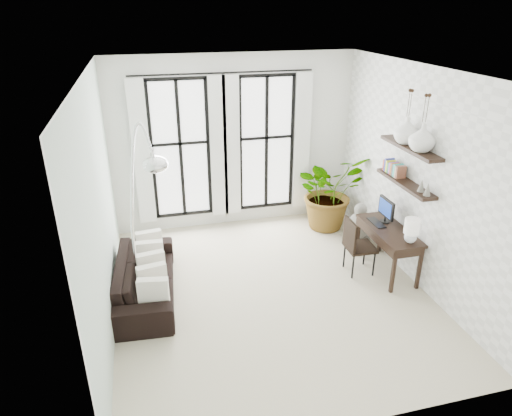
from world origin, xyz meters
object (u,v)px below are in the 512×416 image
object	(u,v)px
desk_chair	(356,243)
buddha	(359,228)
desk	(391,233)
arc_lamp	(144,187)
sofa	(145,278)
plant	(329,191)

from	to	relation	value
desk_chair	buddha	world-z (taller)	desk_chair
desk	arc_lamp	xyz separation A→B (m)	(-3.63, 0.31, 1.00)
sofa	desk	bearing A→B (deg)	-90.36
sofa	arc_lamp	size ratio (longest dim) A/B	0.79
arc_lamp	buddha	distance (m)	3.91
buddha	arc_lamp	bearing A→B (deg)	-169.60
buddha	plant	bearing A→B (deg)	106.23
plant	desk	world-z (taller)	plant
desk	arc_lamp	world-z (taller)	arc_lamp
sofa	plant	bearing A→B (deg)	-62.38
arc_lamp	desk	bearing A→B (deg)	-4.83
desk_chair	plant	bearing A→B (deg)	84.22
plant	arc_lamp	size ratio (longest dim) A/B	0.56
sofa	desk_chair	world-z (taller)	desk_chair
plant	arc_lamp	bearing A→B (deg)	-155.97
desk	buddha	bearing A→B (deg)	92.04
desk_chair	arc_lamp	bearing A→B (deg)	179.02
desk	desk_chair	bearing A→B (deg)	164.23
sofa	desk_chair	xyz separation A→B (m)	(3.24, -0.16, 0.23)
sofa	buddha	world-z (taller)	buddha
plant	desk_chair	xyz separation A→B (m)	(-0.23, -1.66, -0.20)
sofa	desk	size ratio (longest dim) A/B	1.61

